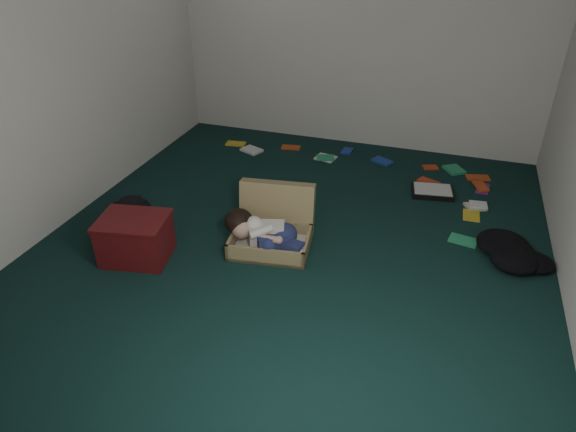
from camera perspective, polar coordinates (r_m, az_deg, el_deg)
The scene contains 11 objects.
floor at distance 4.20m, azimuth 0.65°, elevation -3.10°, with size 4.50×4.50×0.00m, color black.
wall_back at distance 5.76m, azimuth 8.04°, elevation 20.16°, with size 4.50×4.50×0.00m, color silver.
wall_front at distance 1.83m, azimuth -21.37°, elevation -6.58°, with size 4.50×4.50×0.00m, color silver.
wall_left at distance 4.63m, azimuth -24.48°, elevation 15.19°, with size 4.50×4.50×0.00m, color silver.
suitcase at distance 4.16m, azimuth -1.64°, elevation -1.22°, with size 0.70×0.69×0.46m.
person at distance 4.02m, azimuth -2.70°, elevation -1.84°, with size 0.69×0.33×0.28m.
maroon_bin at distance 4.11m, azimuth -16.60°, elevation -2.40°, with size 0.58×0.49×0.35m.
backpack at distance 4.51m, azimuth -16.62°, elevation -0.10°, with size 0.41×0.33×0.24m, color black, non-canonical shape.
clothing_pile at distance 4.32m, azimuth 24.02°, elevation -3.84°, with size 0.47×0.38×0.15m, color black, non-canonical shape.
paper_tray at distance 5.11m, azimuth 15.75°, elevation 2.66°, with size 0.42×0.34×0.05m.
book_scatter at distance 5.41m, azimuth 10.98°, elevation 4.70°, with size 2.94×1.70×0.02m.
Camera 1 is at (1.05, -3.32, 2.35)m, focal length 32.00 mm.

